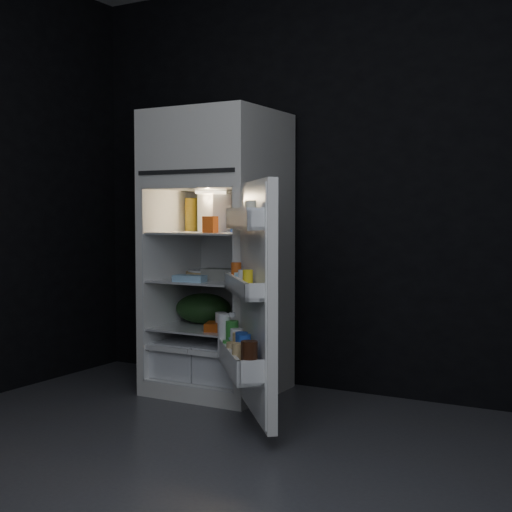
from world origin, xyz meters
The scene contains 17 objects.
floor centered at (0.00, 0.00, 0.00)m, with size 4.00×3.40×0.00m, color #47474C.
wall_back centered at (0.00, 1.70, 1.35)m, with size 4.00×0.00×2.70m, color black.
refrigerator centered at (-0.82, 1.32, 0.96)m, with size 0.76×0.71×1.78m.
fridge_door centered at (-0.20, 0.65, 0.67)m, with size 0.61×0.68×1.22m.
milk_jug centered at (-0.84, 1.30, 1.15)m, with size 0.15×0.15×0.24m, color white.
mayo_jar centered at (-0.66, 1.30, 1.10)m, with size 0.11×0.11×0.14m, color #1E43A7.
jam_jar centered at (-0.61, 1.27, 1.09)m, with size 0.10×0.10×0.13m, color black.
amber_bottle centered at (-1.10, 1.41, 1.14)m, with size 0.08×0.08×0.22m, color gold.
small_carton centered at (-0.75, 1.11, 1.08)m, with size 0.08×0.06×0.10m, color #CE5418.
egg_carton centered at (-0.72, 1.26, 0.76)m, with size 0.32×0.12×0.07m, color gray.
pie centered at (-0.91, 1.37, 0.75)m, with size 0.34×0.34×0.04m, color tan.
flat_package centered at (-0.86, 1.05, 0.75)m, with size 0.19×0.10×0.04m, color #94C5E4.
wrapped_pkg centered at (-0.67, 1.47, 0.75)m, with size 0.11×0.09×0.05m, color beige.
produce_bag centered at (-0.95, 1.33, 0.52)m, with size 0.38×0.32×0.20m, color #193815.
yogurt_tray centered at (-0.64, 1.15, 0.45)m, with size 0.29×0.15×0.05m, color #A83F0E.
small_can_red centered at (-0.66, 1.43, 0.47)m, with size 0.06×0.06×0.09m, color #A83F0E.
small_can_silver centered at (-0.54, 1.43, 0.47)m, with size 0.07×0.07×0.09m, color silver.
Camera 1 is at (1.60, -2.54, 1.14)m, focal length 50.00 mm.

